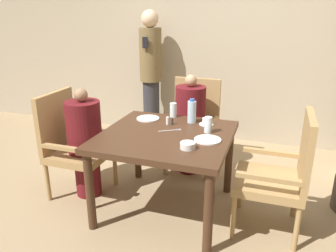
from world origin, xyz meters
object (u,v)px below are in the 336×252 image
teacup_with_saucer (206,122)px  glass_tall_mid (173,110)px  bowl_small (188,145)px  glass_tall_near (208,125)px  diner_in_left_chair (85,142)px  water_bottle (192,112)px  diner_in_far_chair (190,123)px  plate_main_left (148,118)px  chair_right_side (282,172)px  standing_host (151,72)px  chair_left_side (71,142)px  plate_main_right (208,140)px  chair_far_side (193,122)px

teacup_with_saucer → glass_tall_mid: bearing=159.7°
bowl_small → glass_tall_near: (0.07, 0.39, 0.04)m
diner_in_left_chair → water_bottle: 1.03m
water_bottle → glass_tall_near: water_bottle is taller
teacup_with_saucer → glass_tall_near: 0.20m
diner_in_far_chair → plate_main_left: (-0.29, -0.47, 0.17)m
chair_right_side → standing_host: standing_host is taller
diner_in_left_chair → diner_in_far_chair: size_ratio=0.97×
standing_host → glass_tall_mid: standing_host is taller
chair_left_side → teacup_with_saucer: (1.22, 0.33, 0.23)m
diner_in_far_chair → water_bottle: diner_in_far_chair is taller
bowl_small → diner_in_far_chair: bearing=103.9°
diner_in_far_chair → chair_right_side: (0.95, -0.79, -0.03)m
glass_tall_near → glass_tall_mid: (-0.41, 0.32, 0.00)m
diner_in_far_chair → plate_main_right: bearing=-66.3°
water_bottle → glass_tall_near: size_ratio=1.64×
chair_far_side → plate_main_left: bearing=-115.1°
plate_main_left → plate_main_right: size_ratio=1.00×
chair_right_side → plate_main_right: size_ratio=4.59×
chair_far_side → water_bottle: 0.67m
chair_left_side → plate_main_right: (1.32, -0.04, 0.21)m
plate_main_left → chair_left_side: bearing=-154.2°
teacup_with_saucer → glass_tall_mid: size_ratio=0.96×
teacup_with_saucer → water_bottle: (-0.14, 0.02, 0.08)m
plate_main_left → teacup_with_saucer: 0.56m
standing_host → plate_main_right: (1.15, -1.68, -0.20)m
diner_in_far_chair → glass_tall_near: bearing=-63.2°
diner_in_far_chair → standing_host: (-0.78, 0.85, 0.37)m
glass_tall_mid → plate_main_right: bearing=-48.3°
chair_left_side → bowl_small: size_ratio=8.58×
chair_right_side → chair_far_side: bearing=135.3°
chair_far_side → diner_in_far_chair: (-0.00, -0.15, 0.03)m
diner_in_far_chair → teacup_with_saucer: 0.57m
chair_right_side → plate_main_right: chair_right_side is taller
chair_left_side → diner_in_far_chair: size_ratio=0.92×
chair_left_side → bowl_small: chair_left_side is taller
chair_left_side → water_bottle: size_ratio=4.43×
chair_left_side → bowl_small: bearing=-11.6°
teacup_with_saucer → diner_in_far_chair: bearing=120.7°
diner_in_left_chair → glass_tall_near: size_ratio=7.72×
plate_main_right → glass_tall_near: (-0.04, 0.18, 0.06)m
glass_tall_mid → glass_tall_near: bearing=-38.1°
standing_host → plate_main_left: (0.49, -1.32, -0.20)m
glass_tall_near → teacup_with_saucer: bearing=106.3°
standing_host → water_bottle: 1.58m
plate_main_left → plate_main_right: (0.66, -0.36, 0.00)m
plate_main_right → teacup_with_saucer: size_ratio=1.66×
plate_main_left → glass_tall_mid: size_ratio=1.59×
diner_in_left_chair → teacup_with_saucer: 1.14m
glass_tall_mid → diner_in_left_chair: bearing=-146.9°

